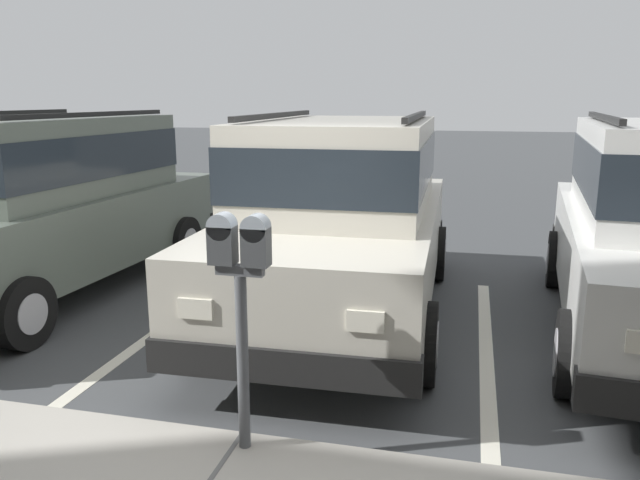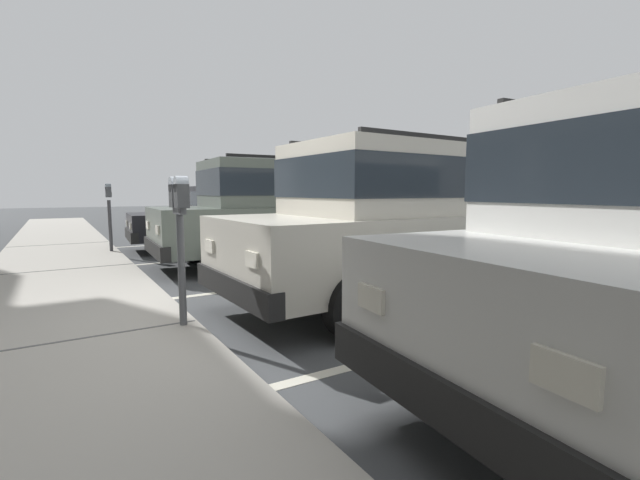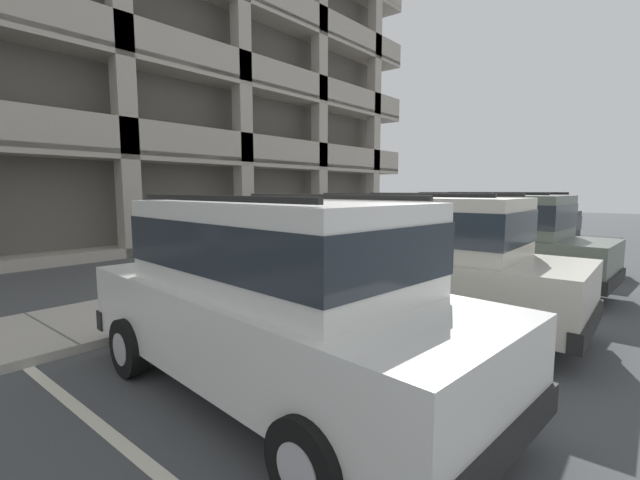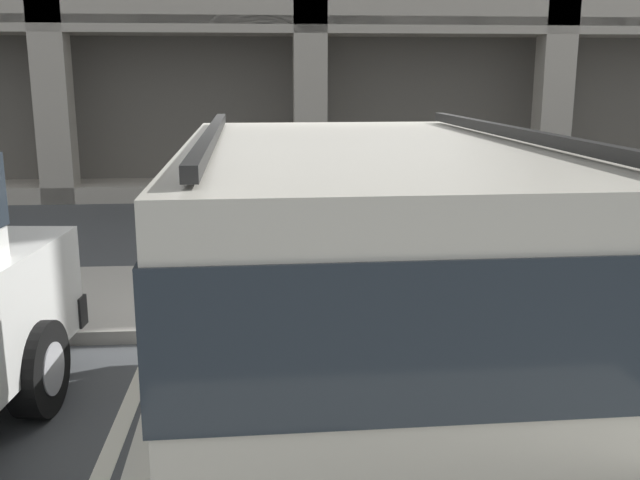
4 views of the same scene
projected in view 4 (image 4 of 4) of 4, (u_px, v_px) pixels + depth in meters
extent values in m
cube|color=#444749|center=(332.00, 353.00, 6.10)|extent=(80.00, 80.00, 0.10)
cube|color=#ADA89E|center=(320.00, 295.00, 7.34)|extent=(40.00, 2.20, 0.12)
cube|color=#606060|center=(320.00, 289.00, 7.33)|extent=(0.03, 2.16, 0.00)
cube|color=silver|center=(118.00, 433.00, 4.61)|extent=(0.12, 4.80, 0.01)
cube|color=silver|center=(574.00, 416.00, 4.84)|extent=(0.12, 4.80, 0.01)
cube|color=beige|center=(361.00, 392.00, 3.54)|extent=(1.95, 4.74, 0.80)
cube|color=beige|center=(365.00, 233.00, 3.30)|extent=(1.69, 2.95, 0.84)
cube|color=#232B33|center=(365.00, 229.00, 3.30)|extent=(1.71, 2.98, 0.46)
cube|color=black|center=(316.00, 303.00, 5.84)|extent=(1.88, 0.21, 0.24)
cube|color=silver|center=(384.00, 257.00, 5.86)|extent=(0.24, 0.04, 0.14)
cube|color=silver|center=(245.00, 260.00, 5.75)|extent=(0.24, 0.04, 0.14)
cylinder|color=black|center=(452.00, 351.00, 5.13)|extent=(0.22, 0.66, 0.66)
cylinder|color=#B2B2B7|center=(452.00, 351.00, 5.13)|extent=(0.23, 0.37, 0.36)
cylinder|color=black|center=(199.00, 361.00, 4.95)|extent=(0.22, 0.66, 0.66)
cylinder|color=#B2B2B7|center=(199.00, 361.00, 4.95)|extent=(0.23, 0.37, 0.36)
cube|color=black|center=(514.00, 132.00, 3.27)|extent=(0.11, 2.62, 0.05)
cube|color=black|center=(212.00, 135.00, 3.13)|extent=(0.11, 2.62, 0.05)
cube|color=silver|center=(36.00, 266.00, 5.59)|extent=(0.24, 0.05, 0.14)
cylinder|color=black|center=(39.00, 369.00, 4.82)|extent=(0.25, 0.67, 0.66)
cylinder|color=#B2B2B7|center=(39.00, 369.00, 4.82)|extent=(0.25, 0.38, 0.36)
cylinder|color=#595B60|center=(321.00, 262.00, 6.28)|extent=(0.07, 0.07, 1.08)
cube|color=#595B60|center=(321.00, 199.00, 6.15)|extent=(0.28, 0.06, 0.06)
cube|color=#424447|center=(309.00, 183.00, 6.11)|extent=(0.15, 0.11, 0.22)
cylinder|color=#9EA8B2|center=(309.00, 170.00, 6.09)|extent=(0.15, 0.11, 0.15)
cube|color=#B7B293|center=(310.00, 188.00, 6.06)|extent=(0.08, 0.01, 0.08)
cube|color=#424447|center=(333.00, 183.00, 6.13)|extent=(0.15, 0.11, 0.22)
cylinder|color=#9EA8B2|center=(333.00, 170.00, 6.10)|extent=(0.15, 0.11, 0.15)
cube|color=#B7B293|center=(333.00, 188.00, 6.08)|extent=(0.08, 0.01, 0.08)
cube|color=#A8A093|center=(298.00, 162.00, 18.00)|extent=(32.00, 10.00, 0.30)
cube|color=#A8A093|center=(297.00, 39.00, 17.33)|extent=(32.00, 10.00, 0.30)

